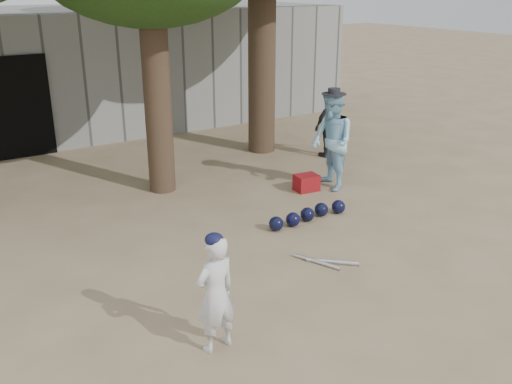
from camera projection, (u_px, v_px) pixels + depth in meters
ground at (259, 297)px, 7.03m from camera, size 70.00×70.00×0.00m
boy_player at (216, 294)px, 5.84m from camera, size 0.51×0.37×1.30m
spectator_blue at (332, 141)px, 10.42m from camera, size 0.85×1.00×1.81m
spectator_dark at (329, 126)px, 12.43m from camera, size 0.83×0.41×1.36m
red_bag at (306, 183)px, 10.55m from camera, size 0.45×0.37×0.30m
back_building at (39, 70)px, 14.64m from camera, size 16.00×5.24×3.00m
helmet_row at (308, 215)px, 9.21m from camera, size 1.51×0.31×0.23m
bat_pile at (325, 262)px, 7.85m from camera, size 0.62×0.73×0.06m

